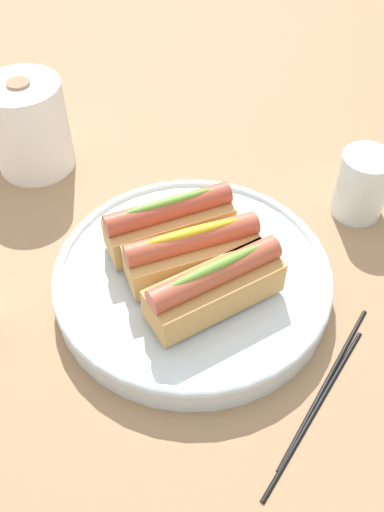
{
  "coord_description": "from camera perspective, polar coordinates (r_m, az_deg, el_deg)",
  "views": [
    {
      "loc": [
        -0.29,
        -0.31,
        0.52
      ],
      "look_at": [
        -0.01,
        0.0,
        0.06
      ],
      "focal_mm": 39.1,
      "sensor_mm": 36.0,
      "label": 1
    }
  ],
  "objects": [
    {
      "name": "ground_plane",
      "position": [
        0.67,
        0.77,
        -2.84
      ],
      "size": [
        2.4,
        2.4,
        0.0
      ],
      "primitive_type": "plane",
      "color": "#9E7A56"
    },
    {
      "name": "chopstick_far",
      "position": [
        0.59,
        12.63,
        -14.95
      ],
      "size": [
        0.21,
        0.06,
        0.01
      ],
      "primitive_type": "cylinder",
      "rotation": [
        0.0,
        1.57,
        0.25
      ],
      "color": "black",
      "rests_on": "ground_plane"
    },
    {
      "name": "hotdog_back",
      "position": [
        0.62,
        -0.0,
        0.49
      ],
      "size": [
        0.16,
        0.1,
        0.06
      ],
      "color": "tan",
      "rests_on": "serving_bowl"
    },
    {
      "name": "serving_bowl",
      "position": [
        0.65,
        -0.0,
        -2.2
      ],
      "size": [
        0.32,
        0.32,
        0.04
      ],
      "color": "silver",
      "rests_on": "ground_plane"
    },
    {
      "name": "paper_towel_roll",
      "position": [
        0.83,
        -16.33,
        12.61
      ],
      "size": [
        0.11,
        0.11,
        0.13
      ],
      "color": "white",
      "rests_on": "ground_plane"
    },
    {
      "name": "chopstick_near",
      "position": [
        0.61,
        13.6,
        -12.47
      ],
      "size": [
        0.21,
        0.06,
        0.01
      ],
      "primitive_type": "cylinder",
      "rotation": [
        0.0,
        1.57,
        0.28
      ],
      "color": "black",
      "rests_on": "ground_plane"
    },
    {
      "name": "hotdog_side",
      "position": [
        0.65,
        -2.12,
        3.68
      ],
      "size": [
        0.16,
        0.1,
        0.06
      ],
      "color": "tan",
      "rests_on": "serving_bowl"
    },
    {
      "name": "water_glass",
      "position": [
        0.76,
        16.95,
        6.83
      ],
      "size": [
        0.07,
        0.07,
        0.09
      ],
      "color": "white",
      "rests_on": "ground_plane"
    },
    {
      "name": "hotdog_front",
      "position": [
        0.58,
        2.36,
        -3.06
      ],
      "size": [
        0.16,
        0.08,
        0.06
      ],
      "color": "tan",
      "rests_on": "serving_bowl"
    }
  ]
}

